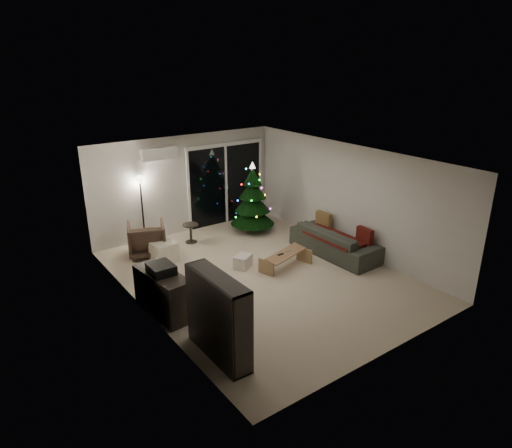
{
  "coord_description": "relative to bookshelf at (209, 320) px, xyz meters",
  "views": [
    {
      "loc": [
        -5.07,
        -6.89,
        4.35
      ],
      "look_at": [
        0.1,
        0.3,
        1.05
      ],
      "focal_mm": 32.0,
      "sensor_mm": 36.0,
      "label": 1
    }
  ],
  "objects": [
    {
      "name": "armchair",
      "position": [
        0.78,
        4.18,
        -0.29
      ],
      "size": [
        1.06,
        1.08,
        0.77
      ],
      "primitive_type": "imported",
      "rotation": [
        0.0,
        0.0,
        2.78
      ],
      "color": "#3B271F",
      "rests_on": "floor"
    },
    {
      "name": "remote_b",
      "position": [
        3.02,
        1.81,
        -0.31
      ],
      "size": [
        0.14,
        0.08,
        0.02
      ],
      "primitive_type": "cube",
      "rotation": [
        0.0,
        0.0,
        0.35
      ],
      "color": "slate",
      "rests_on": "coffee_table"
    },
    {
      "name": "remote_a",
      "position": [
        2.77,
        1.76,
        -0.31
      ],
      "size": [
        0.14,
        0.04,
        0.02
      ],
      "primitive_type": "cube",
      "color": "black",
      "rests_on": "coffee_table"
    },
    {
      "name": "floor_lamp",
      "position": [
        1.03,
        4.93,
        0.14
      ],
      "size": [
        0.26,
        0.26,
        1.62
      ],
      "primitive_type": "cylinder",
      "color": "black",
      "rests_on": "floor"
    },
    {
      "name": "christmas_tree",
      "position": [
        3.63,
        4.0,
        0.25
      ],
      "size": [
        1.26,
        1.26,
        1.84
      ],
      "primitive_type": "cone",
      "rotation": [
        0.0,
        0.0,
        -0.11
      ],
      "color": "black",
      "rests_on": "floor"
    },
    {
      "name": "cardboard_box_a",
      "position": [
        0.47,
        2.03,
        -0.52
      ],
      "size": [
        0.44,
        0.36,
        0.29
      ],
      "primitive_type": "cube",
      "rotation": [
        0.0,
        0.0,
        -0.13
      ],
      "color": "beige",
      "rests_on": "floor"
    },
    {
      "name": "cushion_a",
      "position": [
        4.55,
        2.33,
        -0.09
      ],
      "size": [
        0.16,
        0.43,
        0.42
      ],
      "primitive_type": "cube",
      "rotation": [
        0.0,
        0.0,
        0.09
      ],
      "color": "olive",
      "rests_on": "sofa"
    },
    {
      "name": "media_cabinet",
      "position": [
        0.0,
        1.62,
        -0.28
      ],
      "size": [
        0.6,
        1.3,
        0.79
      ],
      "primitive_type": "cube",
      "rotation": [
        0.0,
        0.0,
        0.1
      ],
      "color": "black",
      "rests_on": "floor"
    },
    {
      "name": "room",
      "position": [
        2.71,
        3.26,
        0.35
      ],
      "size": [
        6.5,
        7.51,
        2.6
      ],
      "color": "beige",
      "rests_on": "ground"
    },
    {
      "name": "side_table",
      "position": [
        1.95,
        4.25,
        -0.43
      ],
      "size": [
        0.41,
        0.41,
        0.48
      ],
      "primitive_type": "cylinder",
      "rotation": [
        0.0,
        0.0,
        0.07
      ],
      "color": "black",
      "rests_on": "floor"
    },
    {
      "name": "cardboard_box_b",
      "position": [
        2.19,
        2.34,
        -0.53
      ],
      "size": [
        0.49,
        0.45,
        0.27
      ],
      "primitive_type": "cube",
      "rotation": [
        0.0,
        0.0,
        0.52
      ],
      "color": "beige",
      "rests_on": "floor"
    },
    {
      "name": "sofa_throw",
      "position": [
        4.2,
        1.68,
        -0.21
      ],
      "size": [
        0.68,
        1.58,
        0.05
      ],
      "primitive_type": "cube",
      "color": "#491A14",
      "rests_on": "sofa"
    },
    {
      "name": "ottoman",
      "position": [
        0.94,
        3.64,
        -0.45
      ],
      "size": [
        0.54,
        0.54,
        0.45
      ],
      "primitive_type": "cube",
      "rotation": [
        0.0,
        0.0,
        0.08
      ],
      "color": "#ECE7CB",
      "rests_on": "floor"
    },
    {
      "name": "bookshelf",
      "position": [
        0.0,
        0.0,
        0.0
      ],
      "size": [
        0.76,
        1.38,
        1.34
      ],
      "primitive_type": null,
      "rotation": [
        0.0,
        0.0,
        -0.34
      ],
      "color": "black",
      "rests_on": "floor"
    },
    {
      "name": "coffee_table",
      "position": [
        2.92,
        1.76,
        -0.49
      ],
      "size": [
        1.18,
        0.68,
        0.35
      ],
      "primitive_type": null,
      "rotation": [
        0.0,
        0.0,
        0.28
      ],
      "color": "olive",
      "rests_on": "floor"
    },
    {
      "name": "cushion_b",
      "position": [
        4.55,
        1.03,
        -0.09
      ],
      "size": [
        0.16,
        0.43,
        0.42
      ],
      "primitive_type": "cube",
      "rotation": [
        0.0,
        0.0,
        -0.07
      ],
      "color": "#491A14",
      "rests_on": "sofa"
    },
    {
      "name": "sofa",
      "position": [
        4.3,
        1.68,
        -0.35
      ],
      "size": [
        0.9,
        2.21,
        0.64
      ],
      "primitive_type": "imported",
      "rotation": [
        0.0,
        0.0,
        1.59
      ],
      "color": "#40433F",
      "rests_on": "floor"
    },
    {
      "name": "stereo",
      "position": [
        0.0,
        1.62,
        0.2
      ],
      "size": [
        0.4,
        0.47,
        0.17
      ],
      "primitive_type": "cube",
      "color": "black",
      "rests_on": "media_cabinet"
    }
  ]
}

